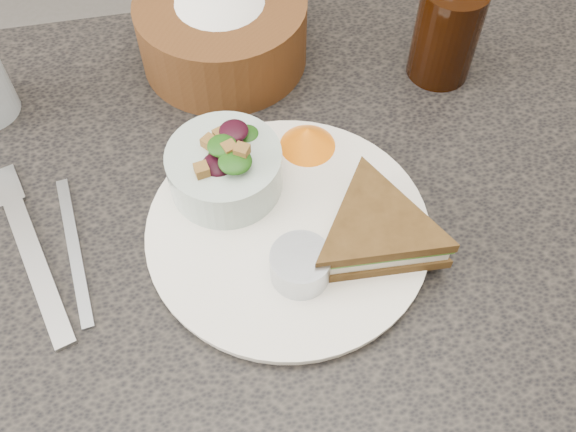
# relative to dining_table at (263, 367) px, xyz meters

# --- Properties ---
(dining_table) EXTENTS (1.00, 0.70, 0.75)m
(dining_table) POSITION_rel_dining_table_xyz_m (0.00, 0.00, 0.00)
(dining_table) COLOR black
(dining_table) RESTS_ON floor
(dinner_plate) EXTENTS (0.27, 0.27, 0.01)m
(dinner_plate) POSITION_rel_dining_table_xyz_m (0.03, -0.01, 0.38)
(dinner_plate) COLOR silver
(dinner_plate) RESTS_ON dining_table
(sandwich) EXTENTS (0.16, 0.16, 0.04)m
(sandwich) POSITION_rel_dining_table_xyz_m (0.11, -0.05, 0.41)
(sandwich) COLOR #4C3518
(sandwich) RESTS_ON dinner_plate
(salad_bowl) EXTENTS (0.14, 0.14, 0.06)m
(salad_bowl) POSITION_rel_dining_table_xyz_m (-0.02, 0.05, 0.42)
(salad_bowl) COLOR #A0B6AD
(salad_bowl) RESTS_ON dinner_plate
(dressing_ramekin) EXTENTS (0.06, 0.06, 0.03)m
(dressing_ramekin) POSITION_rel_dining_table_xyz_m (0.04, -0.07, 0.40)
(dressing_ramekin) COLOR #A2A9B1
(dressing_ramekin) RESTS_ON dinner_plate
(orange_wedge) EXTENTS (0.07, 0.07, 0.03)m
(orange_wedge) POSITION_rel_dining_table_xyz_m (0.07, 0.08, 0.40)
(orange_wedge) COLOR orange
(orange_wedge) RESTS_ON dinner_plate
(fork) EXTENTS (0.08, 0.19, 0.01)m
(fork) POSITION_rel_dining_table_xyz_m (-0.21, 0.00, 0.38)
(fork) COLOR #A2A2A2
(fork) RESTS_ON dining_table
(knife) EXTENTS (0.03, 0.17, 0.00)m
(knife) POSITION_rel_dining_table_xyz_m (-0.17, 0.01, 0.38)
(knife) COLOR gray
(knife) RESTS_ON dining_table
(bread_basket) EXTENTS (0.22, 0.22, 0.11)m
(bread_basket) POSITION_rel_dining_table_xyz_m (0.01, 0.24, 0.43)
(bread_basket) COLOR #4D2D16
(bread_basket) RESTS_ON dining_table
(cola_glass) EXTENTS (0.09, 0.09, 0.12)m
(cola_glass) POSITION_rel_dining_table_xyz_m (0.25, 0.17, 0.44)
(cola_glass) COLOR black
(cola_glass) RESTS_ON dining_table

